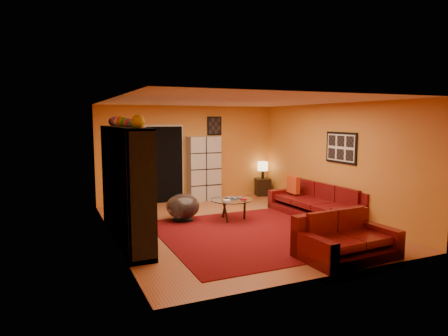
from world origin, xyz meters
name	(u,v)px	position (x,y,z in m)	size (l,w,h in m)	color
floor	(236,226)	(0.00, 0.00, 0.00)	(6.00, 6.00, 0.00)	#96532E
ceiling	(236,101)	(0.00, 0.00, 2.60)	(6.00, 6.00, 0.00)	white
wall_back	(189,153)	(0.00, 3.00, 1.30)	(6.00, 6.00, 0.00)	orange
wall_front	(328,187)	(0.00, -3.00, 1.30)	(6.00, 6.00, 0.00)	orange
wall_left	(112,171)	(-2.50, 0.00, 1.30)	(6.00, 6.00, 0.00)	orange
wall_right	(333,160)	(2.50, 0.00, 1.30)	(6.00, 6.00, 0.00)	orange
rug	(255,234)	(0.10, -0.70, 0.01)	(3.60, 3.60, 0.01)	#4F090C
doorway	(165,165)	(-0.70, 2.96, 1.02)	(0.95, 0.10, 2.04)	black
wall_art_right	(341,148)	(2.48, -0.30, 1.60)	(0.03, 1.00, 0.70)	black
wall_art_back	(214,126)	(0.75, 2.98, 2.05)	(0.42, 0.03, 0.52)	black
entertainment_unit	(125,184)	(-2.27, 0.00, 1.05)	(0.45, 3.00, 2.10)	black
tv	(128,187)	(-2.23, -0.03, 0.98)	(0.12, 0.92, 0.53)	black
sofa	(319,204)	(2.14, 0.02, 0.28)	(1.14, 2.51, 0.85)	#530B0E
loveseat	(344,239)	(0.81, -2.41, 0.28)	(1.63, 1.04, 0.85)	#530B0E
throw_pillow	(293,185)	(1.95, 0.79, 0.63)	(0.12, 0.42, 0.42)	#CA4016
coffee_table	(232,201)	(0.11, 0.45, 0.43)	(0.94, 0.94, 0.47)	silver
storage_cabinet	(204,168)	(0.36, 2.80, 0.88)	(0.88, 0.39, 1.77)	#B9B5AB
bowl_chair	(183,207)	(-0.89, 0.85, 0.32)	(0.74, 0.74, 0.60)	black
side_table	(263,187)	(2.19, 2.75, 0.25)	(0.40, 0.40, 0.50)	black
table_lamp	(263,167)	(2.19, 2.75, 0.85)	(0.30, 0.30, 0.50)	black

